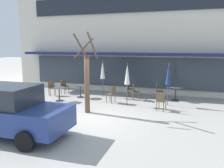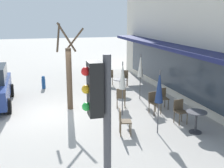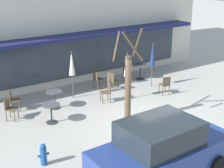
{
  "view_description": "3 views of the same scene",
  "coord_description": "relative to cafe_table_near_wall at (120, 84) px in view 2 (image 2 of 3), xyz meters",
  "views": [
    {
      "loc": [
        4.12,
        -8.93,
        3.13
      ],
      "look_at": [
        0.14,
        2.73,
        1.08
      ],
      "focal_mm": 38.0,
      "sensor_mm": 36.0,
      "label": 1
    },
    {
      "loc": [
        11.2,
        -0.51,
        3.93
      ],
      "look_at": [
        -0.11,
        2.62,
        1.06
      ],
      "focal_mm": 45.0,
      "sensor_mm": 36.0,
      "label": 2
    },
    {
      "loc": [
        -7.7,
        -8.81,
        5.77
      ],
      "look_at": [
        -0.13,
        2.32,
        1.06
      ],
      "focal_mm": 55.0,
      "sensor_mm": 36.0,
      "label": 3
    }
  ],
  "objects": [
    {
      "name": "ground_plane",
      "position": [
        2.17,
        -3.62,
        -0.52
      ],
      "size": [
        80.0,
        80.0,
        0.0
      ],
      "primitive_type": "plane",
      "color": "#ADA8A0"
    },
    {
      "name": "cafe_table_near_wall",
      "position": [
        0.0,
        0.0,
        0.0
      ],
      "size": [
        0.7,
        0.7,
        0.76
      ],
      "color": "#333338",
      "rests_on": "ground"
    },
    {
      "name": "cafe_table_streetside",
      "position": [
        5.45,
        1.05,
        0.0
      ],
      "size": [
        0.7,
        0.7,
        0.76
      ],
      "color": "#333338",
      "rests_on": "ground"
    },
    {
      "name": "cafe_table_by_tree",
      "position": [
        -0.71,
        -1.22,
        0.0
      ],
      "size": [
        0.7,
        0.7,
        0.76
      ],
      "color": "#333338",
      "rests_on": "ground"
    },
    {
      "name": "patio_umbrella_green_folded",
      "position": [
        1.2,
        0.63,
        1.11
      ],
      "size": [
        0.28,
        0.28,
        2.2
      ],
      "color": "#4C4C51",
      "rests_on": "ground"
    },
    {
      "name": "patio_umbrella_cream_folded",
      "position": [
        3.12,
        -0.87,
        1.11
      ],
      "size": [
        0.28,
        0.28,
        2.2
      ],
      "color": "#4C4C51",
      "rests_on": "ground"
    },
    {
      "name": "patio_umbrella_corner_open",
      "position": [
        5.14,
        -0.23,
        1.11
      ],
      "size": [
        0.28,
        0.28,
        2.2
      ],
      "color": "#4C4C51",
      "rests_on": "ground"
    },
    {
      "name": "cafe_chair_0",
      "position": [
        2.22,
        -0.64,
        0.01
      ],
      "size": [
        0.5,
        0.5,
        0.89
      ],
      "color": "brown",
      "rests_on": "ground"
    },
    {
      "name": "cafe_chair_1",
      "position": [
        3.24,
        0.46,
        0.01
      ],
      "size": [
        0.49,
        0.49,
        0.89
      ],
      "color": "brown",
      "rests_on": "ground"
    },
    {
      "name": "cafe_chair_2",
      "position": [
        -1.52,
        0.72,
        0.01
      ],
      "size": [
        0.53,
        0.53,
        0.89
      ],
      "color": "brown",
      "rests_on": "ground"
    },
    {
      "name": "cafe_chair_3",
      "position": [
        -1.93,
        -0.07,
        0.01
      ],
      "size": [
        0.57,
        0.57,
        0.89
      ],
      "color": "brown",
      "rests_on": "ground"
    },
    {
      "name": "cafe_chair_4",
      "position": [
        4.95,
        -1.42,
        0.01
      ],
      "size": [
        0.47,
        0.47,
        0.89
      ],
      "color": "brown",
      "rests_on": "ground"
    },
    {
      "name": "cafe_chair_5",
      "position": [
        4.5,
        0.94,
        0.01
      ],
      "size": [
        0.44,
        0.44,
        0.89
      ],
      "color": "brown",
      "rests_on": "ground"
    },
    {
      "name": "cafe_chair_6",
      "position": [
        2.77,
        1.06,
        0.01
      ],
      "size": [
        0.4,
        0.4,
        0.89
      ],
      "color": "brown",
      "rests_on": "ground"
    },
    {
      "name": "street_tree",
      "position": [
        1.74,
        -2.8,
        1.04
      ],
      "size": [
        1.15,
        1.2,
        3.68
      ],
      "color": "brown",
      "rests_on": "ground"
    },
    {
      "name": "traffic_light_pole",
      "position": [
        9.55,
        -3.25,
        1.78
      ],
      "size": [
        0.26,
        0.43,
        3.4
      ],
      "color": "#47474C",
      "rests_on": "ground"
    },
    {
      "name": "fire_hydrant",
      "position": [
        -2.15,
        -3.77,
        -0.16
      ],
      "size": [
        0.36,
        0.2,
        0.71
      ],
      "color": "#1E4C8C",
      "rests_on": "ground"
    }
  ]
}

